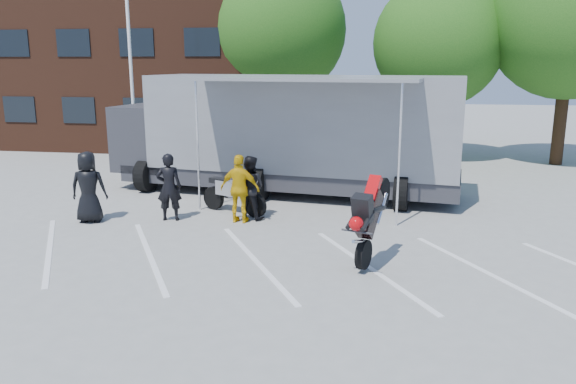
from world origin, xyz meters
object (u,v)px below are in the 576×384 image
(tree_left, at_px, (279,30))
(transporter_truck, at_px, (288,193))
(flagpole, at_px, (136,37))
(tree_mid, at_px, (438,43))
(spectator_leather_c, at_px, (250,188))
(spectator_hivis, at_px, (240,189))
(tree_right, at_px, (571,17))
(spectator_leather_a, at_px, (88,187))
(parked_motorcycle, at_px, (234,213))
(stunt_bike_rider, at_px, (375,261))
(spectator_leather_b, at_px, (169,187))

(tree_left, height_order, transporter_truck, tree_left)
(tree_left, relative_size, transporter_truck, 0.73)
(flagpole, xyz_separation_m, transporter_truck, (6.07, -2.57, -5.05))
(tree_mid, bearing_deg, transporter_truck, -124.34)
(spectator_leather_c, xyz_separation_m, spectator_hivis, (-0.17, -0.38, 0.04))
(tree_left, distance_m, spectator_leather_c, 12.74)
(tree_right, bearing_deg, spectator_leather_a, -142.78)
(tree_left, height_order, spectator_hivis, tree_left)
(flagpole, bearing_deg, parked_motorcycle, -46.56)
(stunt_bike_rider, xyz_separation_m, spectator_hivis, (-3.57, 2.48, 0.91))
(spectator_leather_a, distance_m, spectator_leather_b, 2.09)
(tree_mid, xyz_separation_m, tree_right, (5.00, -0.50, 0.93))
(tree_right, distance_m, parked_motorcycle, 16.02)
(spectator_leather_b, bearing_deg, parked_motorcycle, -157.40)
(spectator_hivis, bearing_deg, spectator_leather_a, 13.51)
(transporter_truck, height_order, spectator_hivis, transporter_truck)
(tree_left, height_order, spectator_leather_b, tree_left)
(stunt_bike_rider, bearing_deg, tree_right, 80.50)
(flagpole, bearing_deg, spectator_leather_a, -77.86)
(flagpole, height_order, spectator_leather_a, flagpole)
(spectator_leather_c, distance_m, spectator_hivis, 0.42)
(stunt_bike_rider, distance_m, spectator_leather_c, 4.52)
(flagpole, height_order, spectator_hivis, flagpole)
(flagpole, distance_m, tree_right, 16.88)
(spectator_leather_a, xyz_separation_m, spectator_leather_c, (4.12, 0.98, -0.08))
(transporter_truck, bearing_deg, flagpole, 164.83)
(flagpole, height_order, parked_motorcycle, flagpole)
(transporter_truck, bearing_deg, tree_mid, 63.44)
(transporter_truck, relative_size, spectator_leather_b, 6.49)
(tree_left, bearing_deg, stunt_bike_rider, -72.11)
(tree_left, distance_m, spectator_hivis, 13.06)
(tree_right, height_order, stunt_bike_rider, tree_right)
(tree_mid, distance_m, parked_motorcycle, 13.00)
(stunt_bike_rider, bearing_deg, spectator_leather_b, 176.10)
(parked_motorcycle, height_order, spectator_leather_c, spectator_leather_c)
(flagpole, relative_size, tree_mid, 1.04)
(tree_mid, height_order, spectator_hivis, tree_mid)
(tree_mid, distance_m, spectator_leather_b, 14.25)
(flagpole, xyz_separation_m, tree_left, (4.24, 6.00, 0.51))
(stunt_bike_rider, height_order, spectator_leather_b, spectator_leather_b)
(tree_mid, relative_size, transporter_truck, 0.65)
(spectator_leather_a, height_order, spectator_leather_c, spectator_leather_a)
(parked_motorcycle, distance_m, stunt_bike_rider, 5.19)
(spectator_hivis, bearing_deg, spectator_leather_b, 8.02)
(transporter_truck, bearing_deg, spectator_leather_b, -117.39)
(stunt_bike_rider, relative_size, spectator_leather_b, 1.12)
(spectator_leather_b, bearing_deg, stunt_bike_rider, 146.48)
(flagpole, bearing_deg, tree_right, 15.48)
(spectator_hivis, bearing_deg, parked_motorcycle, -60.39)
(parked_motorcycle, bearing_deg, tree_left, 29.59)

